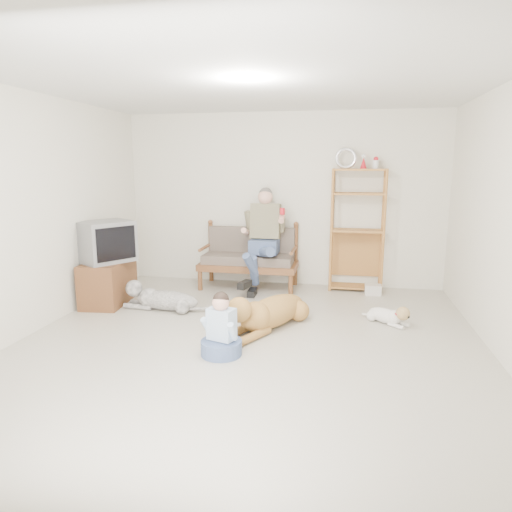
% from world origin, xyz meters
% --- Properties ---
extents(floor, '(5.50, 5.50, 0.00)m').
position_xyz_m(floor, '(0.00, 0.00, 0.00)').
color(floor, beige).
rests_on(floor, ground).
extents(ceiling, '(5.50, 5.50, 0.00)m').
position_xyz_m(ceiling, '(0.00, 0.00, 2.70)').
color(ceiling, silver).
rests_on(ceiling, ground).
extents(wall_back, '(5.00, 0.00, 5.00)m').
position_xyz_m(wall_back, '(0.00, 2.75, 1.35)').
color(wall_back, beige).
rests_on(wall_back, ground).
extents(wall_front, '(5.00, 0.00, 5.00)m').
position_xyz_m(wall_front, '(0.00, -2.75, 1.35)').
color(wall_front, beige).
rests_on(wall_front, ground).
extents(wall_left, '(0.00, 5.50, 5.50)m').
position_xyz_m(wall_left, '(-2.50, 0.00, 1.35)').
color(wall_left, beige).
rests_on(wall_left, ground).
extents(loveseat, '(1.50, 0.71, 0.95)m').
position_xyz_m(loveseat, '(-0.47, 2.44, 0.49)').
color(loveseat, brown).
rests_on(loveseat, ground).
extents(man, '(0.59, 0.85, 1.37)m').
position_xyz_m(man, '(-0.25, 2.20, 0.72)').
color(man, slate).
rests_on(man, loveseat).
extents(etagere, '(0.82, 0.36, 2.15)m').
position_xyz_m(etagere, '(1.16, 2.55, 0.95)').
color(etagere, '#B47038').
rests_on(etagere, ground).
extents(book_stack, '(0.24, 0.17, 0.15)m').
position_xyz_m(book_stack, '(1.43, 2.31, 0.08)').
color(book_stack, white).
rests_on(book_stack, ground).
extents(tv_stand, '(0.58, 0.94, 0.60)m').
position_xyz_m(tv_stand, '(-2.23, 1.20, 0.30)').
color(tv_stand, brown).
rests_on(tv_stand, ground).
extents(crt_tv, '(0.80, 0.84, 0.55)m').
position_xyz_m(crt_tv, '(-2.19, 1.16, 0.88)').
color(crt_tv, slate).
rests_on(crt_tv, tv_stand).
extents(wall_outlet, '(0.12, 0.02, 0.08)m').
position_xyz_m(wall_outlet, '(-1.25, 2.73, 0.30)').
color(wall_outlet, white).
rests_on(wall_outlet, ground).
extents(golden_retriever, '(0.89, 1.50, 0.49)m').
position_xyz_m(golden_retriever, '(0.11, 0.59, 0.20)').
color(golden_retriever, '#A67839').
rests_on(golden_retriever, ground).
extents(shaggy_dog, '(1.28, 0.36, 0.38)m').
position_xyz_m(shaggy_dog, '(-1.42, 1.05, 0.15)').
color(shaggy_dog, white).
rests_on(shaggy_dog, ground).
extents(terrier, '(0.58, 0.49, 0.26)m').
position_xyz_m(terrier, '(1.55, 1.02, 0.11)').
color(terrier, silver).
rests_on(terrier, ground).
extents(child, '(0.42, 0.42, 0.66)m').
position_xyz_m(child, '(-0.22, -0.24, 0.24)').
color(child, slate).
rests_on(child, ground).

